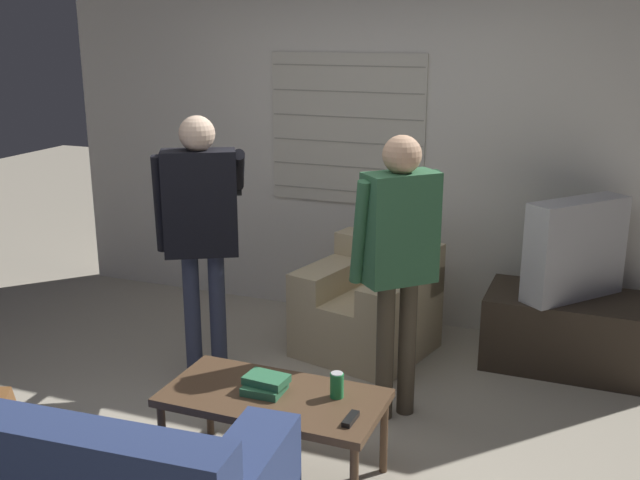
{
  "coord_description": "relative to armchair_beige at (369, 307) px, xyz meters",
  "views": [
    {
      "loc": [
        1.57,
        -3.18,
        2.16
      ],
      "look_at": [
        0.09,
        0.57,
        1.0
      ],
      "focal_mm": 42.0,
      "sensor_mm": 36.0,
      "label": 1
    }
  ],
  "objects": [
    {
      "name": "wall_back",
      "position": [
        -0.14,
        0.65,
        0.97
      ],
      "size": [
        5.2,
        0.08,
        2.55
      ],
      "color": "silver",
      "rests_on": "ground_plane"
    },
    {
      "name": "book_stack",
      "position": [
        -0.02,
        -1.6,
        0.17
      ],
      "size": [
        0.21,
        0.18,
        0.08
      ],
      "color": "#33754C",
      "rests_on": "coffee_table"
    },
    {
      "name": "tv_stand",
      "position": [
        1.28,
        0.23,
        -0.07
      ],
      "size": [
        1.04,
        0.58,
        0.48
      ],
      "color": "#33281E",
      "rests_on": "ground_plane"
    },
    {
      "name": "soda_can",
      "position": [
        0.33,
        -1.52,
        0.2
      ],
      "size": [
        0.07,
        0.07,
        0.13
      ],
      "color": "#238E47",
      "rests_on": "coffee_table"
    },
    {
      "name": "spare_remote",
      "position": [
        0.46,
        -1.71,
        0.15
      ],
      "size": [
        0.04,
        0.13,
        0.02
      ],
      "rotation": [
        0.0,
        0.0,
        -0.03
      ],
      "color": "black",
      "rests_on": "coffee_table"
    },
    {
      "name": "armchair_beige",
      "position": [
        0.0,
        0.0,
        0.0
      ],
      "size": [
        0.93,
        0.93,
        0.74
      ],
      "rotation": [
        0.0,
        0.0,
        2.9
      ],
      "color": "#C6B289",
      "rests_on": "ground_plane"
    },
    {
      "name": "coffee_table",
      "position": [
        0.03,
        -1.61,
        0.09
      ],
      "size": [
        1.07,
        0.54,
        0.44
      ],
      "color": "brown",
      "rests_on": "ground_plane"
    },
    {
      "name": "tv",
      "position": [
        1.28,
        0.23,
        0.49
      ],
      "size": [
        0.61,
        0.68,
        0.64
      ],
      "rotation": [
        0.0,
        0.0,
        4.03
      ],
      "color": "#B2B2B7",
      "rests_on": "tv_stand"
    },
    {
      "name": "person_left_standing",
      "position": [
        -0.8,
        -0.82,
        0.75
      ],
      "size": [
        0.54,
        0.81,
        1.66
      ],
      "rotation": [
        0.0,
        0.0,
        0.5
      ],
      "color": "#33384C",
      "rests_on": "ground_plane"
    },
    {
      "name": "person_right_standing",
      "position": [
        0.41,
        -0.8,
        0.7
      ],
      "size": [
        0.47,
        0.75,
        1.61
      ],
      "rotation": [
        0.0,
        0.0,
        0.79
      ],
      "color": "#4C4233",
      "rests_on": "ground_plane"
    },
    {
      "name": "ground_plane",
      "position": [
        -0.13,
        -1.38,
        -0.31
      ],
      "size": [
        16.0,
        16.0,
        0.0
      ],
      "primitive_type": "plane",
      "color": "#B2A893"
    }
  ]
}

